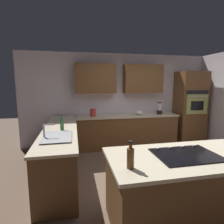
{
  "coord_description": "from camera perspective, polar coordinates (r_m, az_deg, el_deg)",
  "views": [
    {
      "loc": [
        1.54,
        3.16,
        1.77
      ],
      "look_at": [
        0.6,
        -1.37,
        1.05
      ],
      "focal_mm": 29.68,
      "sensor_mm": 36.0,
      "label": 1
    }
  ],
  "objects": [
    {
      "name": "mixing_bowl",
      "position": [
        5.23,
        8.43,
        -0.2
      ],
      "size": [
        0.22,
        0.22,
        0.12
      ],
      "primitive_type": "ellipsoid",
      "color": "white",
      "rests_on": "countertop_back"
    },
    {
      "name": "island_base",
      "position": [
        2.69,
        21.22,
        -21.67
      ],
      "size": [
        1.84,
        0.89,
        0.86
      ],
      "primitive_type": "cube",
      "color": "brown",
      "rests_on": "ground"
    },
    {
      "name": "countertop_side",
      "position": [
        3.83,
        -15.65,
        -4.95
      ],
      "size": [
        0.64,
        2.94,
        0.04
      ],
      "primitive_type": "cube",
      "color": "beige",
      "rests_on": "lower_cabinets_side"
    },
    {
      "name": "blender",
      "position": [
        5.45,
        14.39,
        0.9
      ],
      "size": [
        0.15,
        0.15,
        0.34
      ],
      "color": "black",
      "rests_on": "countertop_back"
    },
    {
      "name": "countertop_back",
      "position": [
        5.17,
        4.63,
        -1.14
      ],
      "size": [
        2.84,
        0.64,
        0.04
      ],
      "primitive_type": "cube",
      "color": "beige",
      "rests_on": "lower_cabinets_back"
    },
    {
      "name": "cooktop",
      "position": [
        2.49,
        21.77,
        -12.06
      ],
      "size": [
        0.76,
        0.56,
        0.03
      ],
      "color": "black",
      "rests_on": "island_top"
    },
    {
      "name": "dish_soap_bottle",
      "position": [
        3.59,
        -15.16,
        -3.56
      ],
      "size": [
        0.07,
        0.07,
        0.3
      ],
      "color": "#336B38",
      "rests_on": "countertop_side"
    },
    {
      "name": "island_top",
      "position": [
        2.5,
        21.8,
        -12.69
      ],
      "size": [
        1.92,
        0.97,
        0.04
      ],
      "primitive_type": "cube",
      "color": "beige",
      "rests_on": "island_base"
    },
    {
      "name": "lower_cabinets_back",
      "position": [
        5.27,
        4.57,
        -5.96
      ],
      "size": [
        2.8,
        0.6,
        0.86
      ],
      "primitive_type": "cube",
      "color": "brown",
      "rests_on": "ground"
    },
    {
      "name": "oil_bottle",
      "position": [
        1.96,
        5.7,
        -13.74
      ],
      "size": [
        0.08,
        0.08,
        0.29
      ],
      "color": "brown",
      "rests_on": "island_top"
    },
    {
      "name": "lower_cabinets_side",
      "position": [
        3.96,
        -15.37,
        -11.3
      ],
      "size": [
        0.6,
        2.9,
        0.86
      ],
      "primitive_type": "cube",
      "color": "brown",
      "rests_on": "ground"
    },
    {
      "name": "wall_back",
      "position": [
        5.42,
        4.0,
        5.55
      ],
      "size": [
        6.0,
        0.44,
        2.6
      ],
      "color": "silver",
      "rests_on": "ground"
    },
    {
      "name": "kettle",
      "position": [
        4.93,
        -5.88,
        -0.16
      ],
      "size": [
        0.15,
        0.15,
        0.21
      ],
      "primitive_type": "cylinder",
      "color": "red",
      "rests_on": "countertop_back"
    },
    {
      "name": "wall_oven",
      "position": [
        5.99,
        22.88,
        1.26
      ],
      "size": [
        0.8,
        0.66,
        2.11
      ],
      "color": "brown",
      "rests_on": "ground"
    },
    {
      "name": "sink_unit",
      "position": [
        3.15,
        -16.65,
        -7.22
      ],
      "size": [
        0.46,
        0.7,
        0.23
      ],
      "color": "#515456",
      "rests_on": "countertop_side"
    },
    {
      "name": "ground_plane",
      "position": [
        3.94,
        13.36,
        -18.13
      ],
      "size": [
        14.0,
        14.0,
        0.0
      ],
      "primitive_type": "plane",
      "color": "brown"
    }
  ]
}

